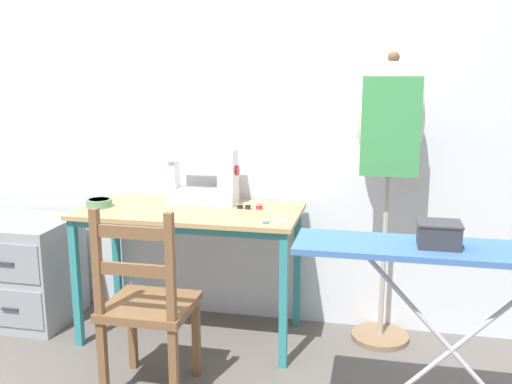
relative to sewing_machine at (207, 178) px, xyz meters
The scene contains 14 objects.
ground_plane 1.00m from the sewing_machine, 97.58° to the right, with size 14.00×14.00×0.00m, color #5B5651.
wall_back 0.43m from the sewing_machine, 106.92° to the left, with size 10.00×0.05×2.55m.
sewing_table 0.30m from the sewing_machine, 108.98° to the right, with size 1.22×0.57×0.75m.
sewing_machine is the anchor object (origin of this frame).
fabric_bowl 0.62m from the sewing_machine, 159.78° to the right, with size 0.14×0.14×0.04m.
scissors 0.57m from the sewing_machine, 37.79° to the right, with size 0.13×0.11×0.01m.
thread_spool_near_machine 0.27m from the sewing_machine, 24.45° to the right, with size 0.04×0.04×0.03m.
thread_spool_mid_table 0.31m from the sewing_machine, 21.41° to the right, with size 0.04×0.04×0.03m.
thread_spool_far_edge 0.36m from the sewing_machine, 15.67° to the right, with size 0.04×0.04×0.03m.
wooden_chair 0.90m from the sewing_machine, 94.86° to the right, with size 0.40×0.38×0.92m.
filing_cabinet 1.22m from the sewing_machine, behind, with size 0.43×0.52×0.62m.
dress_form 1.04m from the sewing_machine, ahead, with size 0.35×0.32×1.59m.
ironing_board 1.53m from the sewing_machine, 33.92° to the right, with size 1.27×0.30×0.84m.
storage_box 1.46m from the sewing_machine, 35.63° to the right, with size 0.17×0.14×0.10m.
Camera 1 is at (1.00, -2.62, 1.50)m, focal length 40.00 mm.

